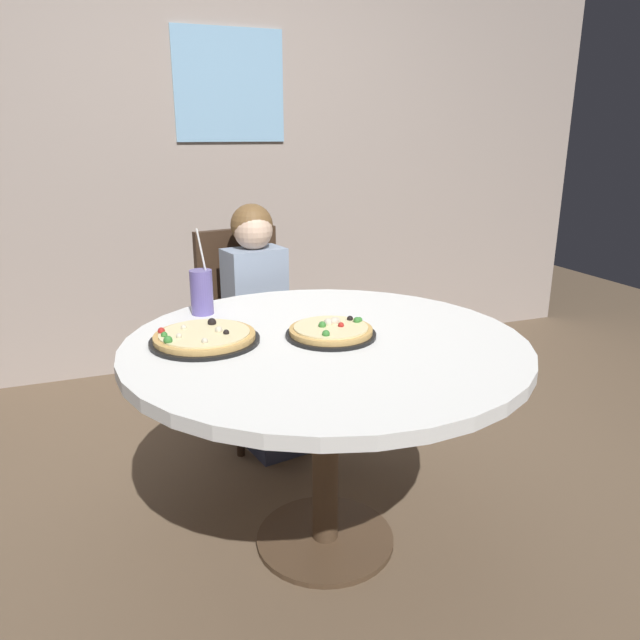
% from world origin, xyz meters
% --- Properties ---
extents(ground_plane, '(8.00, 8.00, 0.00)m').
position_xyz_m(ground_plane, '(0.00, 0.00, 0.00)').
color(ground_plane, brown).
extents(wall_with_window, '(5.20, 0.14, 2.90)m').
position_xyz_m(wall_with_window, '(0.00, 1.93, 1.45)').
color(wall_with_window, '#A8998E').
rests_on(wall_with_window, ground_plane).
extents(dining_table, '(1.27, 1.27, 0.75)m').
position_xyz_m(dining_table, '(0.00, 0.00, 0.66)').
color(dining_table, white).
rests_on(dining_table, ground_plane).
extents(chair_wooden, '(0.47, 0.47, 0.95)m').
position_xyz_m(chair_wooden, '(-0.02, 0.97, 0.53)').
color(chair_wooden, '#382619').
rests_on(chair_wooden, ground_plane).
extents(diner_child, '(0.32, 0.43, 1.08)m').
position_xyz_m(diner_child, '(0.01, 0.79, 0.48)').
color(diner_child, '#3F4766').
rests_on(diner_child, ground_plane).
extents(pizza_veggie, '(0.29, 0.29, 0.05)m').
position_xyz_m(pizza_veggie, '(0.03, 0.02, 0.77)').
color(pizza_veggie, black).
rests_on(pizza_veggie, dining_table).
extents(pizza_cheese, '(0.34, 0.34, 0.05)m').
position_xyz_m(pizza_cheese, '(-0.36, 0.11, 0.77)').
color(pizza_cheese, black).
rests_on(pizza_cheese, dining_table).
extents(soda_cup, '(0.08, 0.08, 0.31)m').
position_xyz_m(soda_cup, '(-0.31, 0.42, 0.83)').
color(soda_cup, '#6659A5').
rests_on(soda_cup, dining_table).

